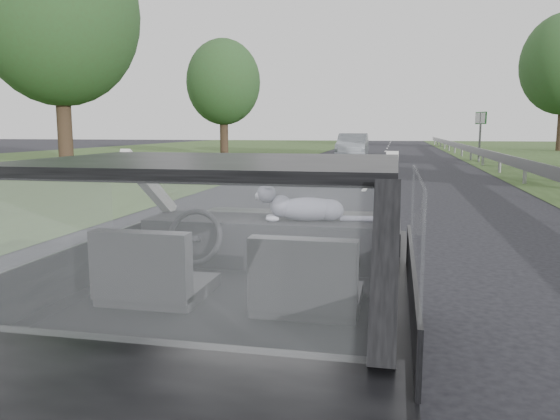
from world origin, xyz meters
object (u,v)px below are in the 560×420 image
at_px(subject_car, 243,287).
at_px(highway_sign, 480,137).
at_px(cat, 308,208).
at_px(other_car, 353,147).

height_order(subject_car, highway_sign, highway_sign).
xyz_separation_m(subject_car, cat, (0.26, 0.60, 0.36)).
height_order(cat, other_car, other_car).
bearing_deg(other_car, cat, -86.57).
distance_m(cat, other_car, 24.48).
distance_m(cat, highway_sign, 24.20).
bearing_deg(cat, other_car, 82.17).
relative_size(cat, other_car, 0.14).
relative_size(subject_car, highway_sign, 1.70).
distance_m(other_car, highway_sign, 6.04).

